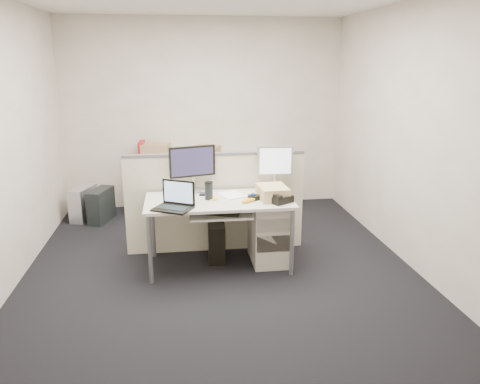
{
  "coord_description": "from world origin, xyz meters",
  "views": [
    {
      "loc": [
        -0.4,
        -4.58,
        2.1
      ],
      "look_at": [
        0.24,
        0.15,
        0.76
      ],
      "focal_mm": 35.0,
      "sensor_mm": 36.0,
      "label": 1
    }
  ],
  "objects": [
    {
      "name": "keyboard",
      "position": [
        -0.05,
        -0.14,
        0.64
      ],
      "size": [
        0.53,
        0.35,
        0.03
      ],
      "primitive_type": "cube",
      "rotation": [
        0.0,
        0.0,
        -0.38
      ],
      "color": "black",
      "rests_on": "keyboard_tray"
    },
    {
      "name": "wall_front",
      "position": [
        0.0,
        -2.25,
        1.35
      ],
      "size": [
        4.0,
        0.02,
        2.7
      ],
      "primitive_type": "cube",
      "color": "silver",
      "rests_on": "ground"
    },
    {
      "name": "drawer_pedestal",
      "position": [
        0.55,
        0.05,
        0.33
      ],
      "size": [
        0.4,
        0.55,
        0.65
      ],
      "primitive_type": "cube",
      "color": "beige",
      "rests_on": "floor"
    },
    {
      "name": "paper_stack",
      "position": [
        0.15,
        0.12,
        0.74
      ],
      "size": [
        0.31,
        0.34,
        0.01
      ],
      "primitive_type": "cube",
      "rotation": [
        0.0,
        0.0,
        0.38
      ],
      "color": "white",
      "rests_on": "desk"
    },
    {
      "name": "trackball",
      "position": [
        0.35,
        -0.05,
        0.75
      ],
      "size": [
        0.13,
        0.13,
        0.05
      ],
      "primitive_type": "cylinder",
      "rotation": [
        0.0,
        0.0,
        -0.1
      ],
      "color": "black",
      "rests_on": "desk"
    },
    {
      "name": "travel_mug",
      "position": [
        -0.1,
        0.02,
        0.82
      ],
      "size": [
        0.1,
        0.1,
        0.17
      ],
      "primitive_type": "cylinder",
      "rotation": [
        0.0,
        0.0,
        0.23
      ],
      "color": "black",
      "rests_on": "desk"
    },
    {
      "name": "wall_back",
      "position": [
        0.0,
        2.25,
        1.35
      ],
      "size": [
        4.0,
        0.02,
        2.7
      ],
      "primitive_type": "cube",
      "color": "silver",
      "rests_on": "ground"
    },
    {
      "name": "cellphone",
      "position": [
        -0.15,
        0.2,
        0.74
      ],
      "size": [
        0.09,
        0.13,
        0.02
      ],
      "primitive_type": "cube",
      "rotation": [
        0.0,
        0.0,
        -0.29
      ],
      "color": "black",
      "rests_on": "desk"
    },
    {
      "name": "wall_right",
      "position": [
        2.0,
        0.0,
        1.35
      ],
      "size": [
        0.02,
        4.5,
        2.7
      ],
      "primitive_type": "cube",
      "color": "silver",
      "rests_on": "ground"
    },
    {
      "name": "cardboard_box_left",
      "position": [
        -0.7,
        1.93,
        0.86
      ],
      "size": [
        0.42,
        0.36,
        0.27
      ],
      "primitive_type": "cube",
      "rotation": [
        0.0,
        0.0,
        -0.27
      ],
      "color": "tan",
      "rests_on": "back_counter"
    },
    {
      "name": "monitor_small",
      "position": [
        0.65,
        0.32,
        0.97
      ],
      "size": [
        0.4,
        0.22,
        0.47
      ],
      "primitive_type": "cube",
      "rotation": [
        0.0,
        0.0,
        -0.08
      ],
      "color": "#B7B7BC",
      "rests_on": "desk"
    },
    {
      "name": "red_binder",
      "position": [
        -0.9,
        2.03,
        0.87
      ],
      "size": [
        0.08,
        0.32,
        0.29
      ],
      "primitive_type": "cube",
      "rotation": [
        0.0,
        0.0,
        -0.03
      ],
      "color": "maroon",
      "rests_on": "back_counter"
    },
    {
      "name": "keyboard_tray",
      "position": [
        0.0,
        -0.18,
        0.62
      ],
      "size": [
        0.62,
        0.32,
        0.02
      ],
      "primitive_type": "cube",
      "color": "silver",
      "rests_on": "desk"
    },
    {
      "name": "cubicle_partition",
      "position": [
        0.0,
        0.45,
        0.55
      ],
      "size": [
        2.0,
        0.06,
        1.1
      ],
      "primitive_type": "cube",
      "color": "beige",
      "rests_on": "floor"
    },
    {
      "name": "back_counter",
      "position": [
        0.0,
        1.93,
        0.36
      ],
      "size": [
        2.0,
        0.6,
        0.72
      ],
      "primitive_type": "cube",
      "color": "beige",
      "rests_on": "floor"
    },
    {
      "name": "desk",
      "position": [
        0.0,
        0.0,
        0.66
      ],
      "size": [
        1.5,
        0.75,
        0.73
      ],
      "color": "silver",
      "rests_on": "floor"
    },
    {
      "name": "pc_tower_spare_dark",
      "position": [
        -1.45,
        1.63,
        0.22
      ],
      "size": [
        0.33,
        0.51,
        0.44
      ],
      "primitive_type": "cube",
      "rotation": [
        0.0,
        0.0,
        -0.32
      ],
      "color": "black",
      "rests_on": "floor"
    },
    {
      "name": "banana",
      "position": [
        0.28,
        -0.15,
        0.75
      ],
      "size": [
        0.18,
        0.13,
        0.04
      ],
      "primitive_type": "ellipsoid",
      "rotation": [
        0.0,
        0.0,
        0.53
      ],
      "color": "yellow",
      "rests_on": "desk"
    },
    {
      "name": "manila_folders",
      "position": [
        0.55,
        -0.05,
        0.8
      ],
      "size": [
        0.3,
        0.37,
        0.13
      ],
      "primitive_type": "cube",
      "rotation": [
        0.0,
        0.0,
        0.07
      ],
      "color": "tan",
      "rests_on": "desk"
    },
    {
      "name": "pc_tower_desk",
      "position": [
        -0.02,
        0.2,
        0.21
      ],
      "size": [
        0.2,
        0.45,
        0.41
      ],
      "primitive_type": "cube",
      "rotation": [
        0.0,
        0.0,
        -0.05
      ],
      "color": "black",
      "rests_on": "floor"
    },
    {
      "name": "pc_tower_spare_silver",
      "position": [
        -1.7,
        1.75,
        0.23
      ],
      "size": [
        0.33,
        0.52,
        0.45
      ],
      "primitive_type": "cube",
      "rotation": [
        0.0,
        0.0,
        -0.31
      ],
      "color": "#B7B7BC",
      "rests_on": "floor"
    },
    {
      "name": "laptop",
      "position": [
        -0.47,
        -0.28,
        0.86
      ],
      "size": [
        0.43,
        0.39,
        0.26
      ],
      "primitive_type": "cube",
      "rotation": [
        0.0,
        0.0,
        -0.5
      ],
      "color": "black",
      "rests_on": "desk"
    },
    {
      "name": "monitor_main",
      "position": [
        -0.25,
        0.32,
        0.98
      ],
      "size": [
        0.54,
        0.32,
        0.5
      ],
      "primitive_type": "cube",
      "rotation": [
        0.0,
        0.0,
        0.27
      ],
      "color": "black",
      "rests_on": "desk"
    },
    {
      "name": "desk_phone",
      "position": [
        0.6,
        -0.18,
        0.76
      ],
      "size": [
        0.28,
        0.26,
        0.07
      ],
      "primitive_type": "cube",
      "rotation": [
        0.0,
        0.0,
        0.53
      ],
      "color": "black",
      "rests_on": "desk"
    },
    {
      "name": "cardboard_box_right",
      "position": [
        0.0,
        1.83,
        0.84
      ],
      "size": [
        0.41,
        0.38,
        0.24
      ],
      "primitive_type": "cube",
      "rotation": [
        0.0,
        0.0,
        -0.46
      ],
      "color": "tan",
      "rests_on": "back_counter"
    },
    {
      "name": "wall_left",
      "position": [
        -2.0,
        0.0,
        1.35
      ],
      "size": [
        0.02,
        4.5,
        2.7
      ],
      "primitive_type": "cube",
      "color": "silver",
      "rests_on": "ground"
    },
    {
      "name": "sticky_pad",
      "position": [
        -0.05,
        0.0,
        0.74
      ],
      "size": [
        0.09,
        0.09,
        0.01
      ],
      "primitive_type": "cube",
      "rotation": [
        0.0,
        0.0,
        -0.32
      ],
      "color": "yellow",
      "rests_on": "desk"
    },
    {
      "name": "floor",
      "position": [
        0.0,
        0.0,
        -0.01
      ],
      "size": [
        4.0,
        4.5,
        0.01
      ],
      "primitive_type": "cube",
      "color": "black",
      "rests_on": "ground"
    }
  ]
}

